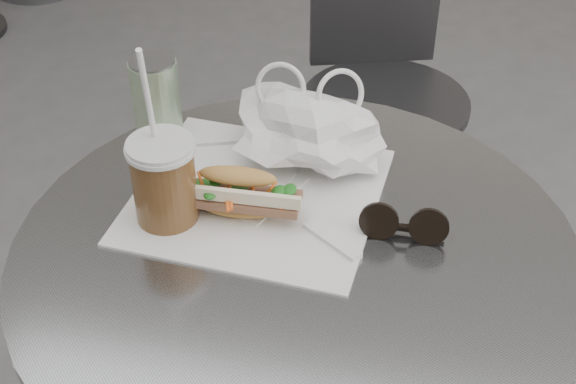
% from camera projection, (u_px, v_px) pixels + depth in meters
% --- Properties ---
extents(cafe_table, '(0.76, 0.76, 0.74)m').
position_uv_depth(cafe_table, '(295.00, 378.00, 1.23)').
color(cafe_table, slate).
rests_on(cafe_table, ground).
extents(chair_far, '(0.40, 0.43, 0.74)m').
position_uv_depth(chair_far, '(378.00, 139.00, 1.97)').
color(chair_far, '#2F2F32').
rests_on(chair_far, ground).
extents(sandwich_paper, '(0.36, 0.34, 0.00)m').
position_uv_depth(sandwich_paper, '(257.00, 195.00, 1.14)').
color(sandwich_paper, white).
rests_on(sandwich_paper, cafe_table).
extents(banh_mi, '(0.22, 0.09, 0.07)m').
position_uv_depth(banh_mi, '(238.00, 193.00, 1.09)').
color(banh_mi, tan).
rests_on(banh_mi, sandwich_paper).
extents(iced_coffee, '(0.09, 0.09, 0.27)m').
position_uv_depth(iced_coffee, '(164.00, 180.00, 1.07)').
color(iced_coffee, brown).
rests_on(iced_coffee, cafe_table).
extents(sunglasses, '(0.12, 0.03, 0.05)m').
position_uv_depth(sunglasses, '(403.00, 226.00, 1.06)').
color(sunglasses, black).
rests_on(sunglasses, cafe_table).
extents(plastic_bag, '(0.26, 0.22, 0.11)m').
position_uv_depth(plastic_bag, '(307.00, 132.00, 1.18)').
color(plastic_bag, white).
rests_on(plastic_bag, cafe_table).
extents(napkin_stack, '(0.17, 0.17, 0.01)m').
position_uv_depth(napkin_stack, '(247.00, 186.00, 1.16)').
color(napkin_stack, white).
rests_on(napkin_stack, cafe_table).
extents(drink_can, '(0.07, 0.07, 0.14)m').
position_uv_depth(drink_can, '(156.00, 101.00, 1.22)').
color(drink_can, '#5A8F53').
rests_on(drink_can, cafe_table).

